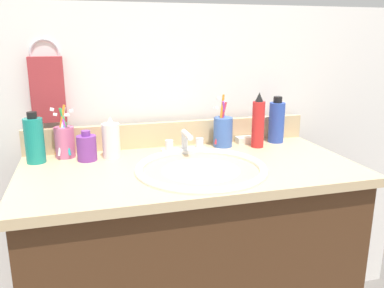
{
  "coord_description": "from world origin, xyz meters",
  "views": [
    {
      "loc": [
        -0.31,
        -1.15,
        1.18
      ],
      "look_at": [
        0.01,
        0.0,
        0.86
      ],
      "focal_mm": 37.1,
      "sensor_mm": 36.0,
      "label": 1
    }
  ],
  "objects_px": {
    "bottle_lotion_white": "(111,140)",
    "cup_pink": "(65,140)",
    "hand_towel": "(48,90)",
    "faucet": "(185,145)",
    "bottle_shampoo_blue": "(277,122)",
    "bottle_cream_purple": "(87,148)",
    "bottle_mouthwash_teal": "(34,140)",
    "bottle_spray_red": "(258,122)",
    "cup_blue_plastic": "(223,131)",
    "soap_bar": "(244,140)"
  },
  "relations": [
    {
      "from": "hand_towel",
      "to": "soap_bar",
      "type": "xyz_separation_m",
      "value": [
        0.7,
        -0.06,
        -0.21
      ]
    },
    {
      "from": "cup_pink",
      "to": "soap_bar",
      "type": "distance_m",
      "value": 0.66
    },
    {
      "from": "bottle_mouthwash_teal",
      "to": "cup_blue_plastic",
      "type": "bearing_deg",
      "value": 2.33
    },
    {
      "from": "hand_towel",
      "to": "bottle_shampoo_blue",
      "type": "relative_size",
      "value": 1.25
    },
    {
      "from": "bottle_lotion_white",
      "to": "bottle_spray_red",
      "type": "relative_size",
      "value": 0.69
    },
    {
      "from": "hand_towel",
      "to": "faucet",
      "type": "height_order",
      "value": "hand_towel"
    },
    {
      "from": "bottle_spray_red",
      "to": "bottle_cream_purple",
      "type": "bearing_deg",
      "value": -179.68
    },
    {
      "from": "bottle_shampoo_blue",
      "to": "bottle_lotion_white",
      "type": "height_order",
      "value": "bottle_shampoo_blue"
    },
    {
      "from": "hand_towel",
      "to": "bottle_shampoo_blue",
      "type": "xyz_separation_m",
      "value": [
        0.82,
        -0.08,
        -0.14
      ]
    },
    {
      "from": "bottle_lotion_white",
      "to": "hand_towel",
      "type": "bearing_deg",
      "value": 149.01
    },
    {
      "from": "cup_blue_plastic",
      "to": "soap_bar",
      "type": "distance_m",
      "value": 0.11
    },
    {
      "from": "bottle_lotion_white",
      "to": "cup_pink",
      "type": "height_order",
      "value": "cup_pink"
    },
    {
      "from": "bottle_cream_purple",
      "to": "bottle_mouthwash_teal",
      "type": "height_order",
      "value": "bottle_mouthwash_teal"
    },
    {
      "from": "hand_towel",
      "to": "faucet",
      "type": "bearing_deg",
      "value": -16.31
    },
    {
      "from": "cup_blue_plastic",
      "to": "bottle_cream_purple",
      "type": "bearing_deg",
      "value": -174.53
    },
    {
      "from": "bottle_mouthwash_teal",
      "to": "soap_bar",
      "type": "bearing_deg",
      "value": 3.78
    },
    {
      "from": "bottle_shampoo_blue",
      "to": "soap_bar",
      "type": "distance_m",
      "value": 0.14
    },
    {
      "from": "bottle_spray_red",
      "to": "bottle_mouthwash_teal",
      "type": "relative_size",
      "value": 1.22
    },
    {
      "from": "faucet",
      "to": "bottle_shampoo_blue",
      "type": "relative_size",
      "value": 0.91
    },
    {
      "from": "bottle_mouthwash_teal",
      "to": "cup_blue_plastic",
      "type": "distance_m",
      "value": 0.65
    },
    {
      "from": "hand_towel",
      "to": "bottle_shampoo_blue",
      "type": "bearing_deg",
      "value": -5.49
    },
    {
      "from": "cup_pink",
      "to": "faucet",
      "type": "bearing_deg",
      "value": -8.27
    },
    {
      "from": "bottle_spray_red",
      "to": "bottle_cream_purple",
      "type": "xyz_separation_m",
      "value": [
        -0.61,
        -0.0,
        -0.05
      ]
    },
    {
      "from": "bottle_lotion_white",
      "to": "bottle_shampoo_blue",
      "type": "bearing_deg",
      "value": 3.44
    },
    {
      "from": "bottle_shampoo_blue",
      "to": "bottle_cream_purple",
      "type": "relative_size",
      "value": 1.75
    },
    {
      "from": "bottle_shampoo_blue",
      "to": "bottle_spray_red",
      "type": "height_order",
      "value": "bottle_spray_red"
    },
    {
      "from": "soap_bar",
      "to": "bottle_lotion_white",
      "type": "bearing_deg",
      "value": -173.66
    },
    {
      "from": "hand_towel",
      "to": "bottle_lotion_white",
      "type": "relative_size",
      "value": 1.57
    },
    {
      "from": "bottle_cream_purple",
      "to": "cup_blue_plastic",
      "type": "relative_size",
      "value": 0.52
    },
    {
      "from": "cup_pink",
      "to": "cup_blue_plastic",
      "type": "height_order",
      "value": "cup_blue_plastic"
    },
    {
      "from": "cup_pink",
      "to": "cup_blue_plastic",
      "type": "relative_size",
      "value": 0.92
    },
    {
      "from": "bottle_cream_purple",
      "to": "hand_towel",
      "type": "bearing_deg",
      "value": 131.21
    },
    {
      "from": "hand_towel",
      "to": "bottle_lotion_white",
      "type": "bearing_deg",
      "value": -30.99
    },
    {
      "from": "bottle_shampoo_blue",
      "to": "soap_bar",
      "type": "bearing_deg",
      "value": 171.35
    },
    {
      "from": "bottle_cream_purple",
      "to": "bottle_mouthwash_teal",
      "type": "bearing_deg",
      "value": 172.68
    },
    {
      "from": "bottle_spray_red",
      "to": "cup_blue_plastic",
      "type": "height_order",
      "value": "bottle_spray_red"
    },
    {
      "from": "hand_towel",
      "to": "bottle_lotion_white",
      "type": "height_order",
      "value": "hand_towel"
    },
    {
      "from": "bottle_lotion_white",
      "to": "cup_pink",
      "type": "bearing_deg",
      "value": 163.46
    },
    {
      "from": "hand_towel",
      "to": "bottle_spray_red",
      "type": "distance_m",
      "value": 0.74
    },
    {
      "from": "bottle_lotion_white",
      "to": "bottle_spray_red",
      "type": "bearing_deg",
      "value": -1.09
    },
    {
      "from": "faucet",
      "to": "cup_blue_plastic",
      "type": "height_order",
      "value": "cup_blue_plastic"
    },
    {
      "from": "bottle_cream_purple",
      "to": "soap_bar",
      "type": "xyz_separation_m",
      "value": [
        0.59,
        0.07,
        -0.03
      ]
    },
    {
      "from": "bottle_lotion_white",
      "to": "faucet",
      "type": "bearing_deg",
      "value": -3.14
    },
    {
      "from": "hand_towel",
      "to": "bottle_mouthwash_teal",
      "type": "xyz_separation_m",
      "value": [
        -0.05,
        -0.11,
        -0.14
      ]
    },
    {
      "from": "bottle_cream_purple",
      "to": "faucet",
      "type": "bearing_deg",
      "value": -0.06
    },
    {
      "from": "faucet",
      "to": "bottle_spray_red",
      "type": "relative_size",
      "value": 0.79
    },
    {
      "from": "bottle_lotion_white",
      "to": "cup_pink",
      "type": "xyz_separation_m",
      "value": [
        -0.15,
        0.04,
        -0.0
      ]
    },
    {
      "from": "bottle_lotion_white",
      "to": "cup_pink",
      "type": "distance_m",
      "value": 0.16
    },
    {
      "from": "bottle_lotion_white",
      "to": "soap_bar",
      "type": "height_order",
      "value": "bottle_lotion_white"
    },
    {
      "from": "bottle_mouthwash_teal",
      "to": "cup_pink",
      "type": "height_order",
      "value": "cup_pink"
    }
  ]
}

